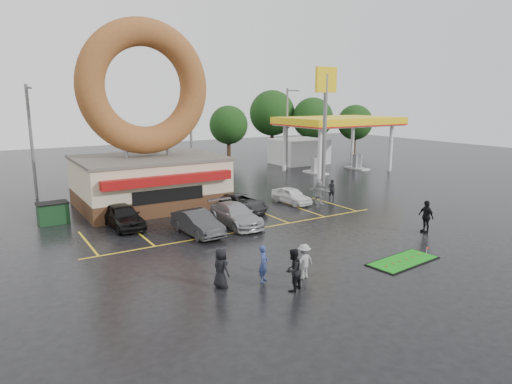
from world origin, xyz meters
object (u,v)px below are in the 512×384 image
person_cameraman (426,216)px  streetlight_left (31,139)px  donut_shop (147,146)px  shell_sign (325,104)px  dumpster (53,213)px  streetlight_mid (191,131)px  car_grey (241,203)px  car_black (123,216)px  car_dgrey (198,223)px  car_silver (236,215)px  person_blue (264,264)px  car_white (291,196)px  gas_station (321,136)px  putting_green (403,261)px  streetlight_right (287,127)px

person_cameraman → streetlight_left: bearing=-131.2°
donut_shop → shell_sign: donut_shop is taller
donut_shop → dumpster: size_ratio=7.50×
streetlight_mid → car_grey: size_ratio=2.04×
car_black → car_dgrey: bearing=-51.5°
car_dgrey → car_silver: bearing=5.7°
car_black → car_silver: bearing=-30.8°
car_silver → person_blue: size_ratio=2.89×
shell_sign → person_cameraman: 16.45m
car_white → person_cameraman: person_cameraman is taller
shell_sign → gas_station: bearing=51.9°
car_grey → person_cameraman: (6.81, -10.36, 0.37)m
streetlight_mid → car_black: bearing=-128.9°
streetlight_mid → person_blue: size_ratio=5.43×
person_cameraman → putting_green: (-5.11, -2.77, -0.95)m
streetlight_right → car_grey: size_ratio=2.04×
shell_sign → streetlight_left: bearing=161.0°
car_silver → dumpster: 11.81m
streetlight_right → person_cameraman: bearing=-106.4°
streetlight_mid → car_dgrey: bearing=-113.0°
putting_green → person_blue: bearing=167.9°
streetlight_left → streetlight_mid: bearing=4.1°
car_silver → person_cameraman: (9.00, -7.28, 0.29)m
gas_station → car_grey: 22.51m
car_grey → person_cameraman: bearing=-64.7°
donut_shop → person_blue: bearing=-91.9°
shell_sign → putting_green: bearing=-118.3°
donut_shop → streetlight_mid: donut_shop is taller
gas_station → car_dgrey: (-23.07, -16.73, -2.99)m
gas_station → car_white: size_ratio=3.77×
gas_station → car_white: gas_station is taller
car_white → streetlight_mid: bearing=96.1°
streetlight_left → person_cameraman: streetlight_left is taller
dumpster → streetlight_left: bearing=87.7°
car_grey → putting_green: 13.25m
streetlight_right → donut_shop: bearing=-154.8°
shell_sign → dumpster: shell_sign is taller
shell_sign → donut_shop: bearing=176.5°
streetlight_right → car_grey: streetlight_right is taller
car_silver → putting_green: (3.89, -10.04, -0.66)m
person_blue → gas_station: bearing=7.2°
streetlight_left → person_blue: (6.45, -23.70, -3.95)m
donut_shop → car_white: (9.43, -5.10, -3.85)m
shell_sign → streetlight_mid: (-9.00, 8.92, -2.60)m
donut_shop → dumpster: 8.11m
car_silver → streetlight_right: bearing=46.8°
streetlight_left → car_silver: 18.53m
shell_sign → car_black: 20.90m
gas_station → car_grey: size_ratio=3.10×
streetlight_mid → car_grey: bearing=-98.8°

